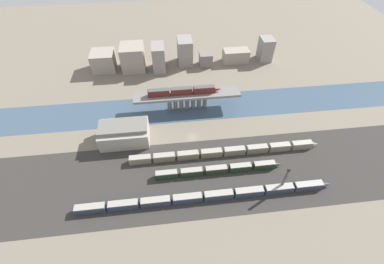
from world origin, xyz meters
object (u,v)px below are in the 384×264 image
train_yard_mid (219,169)px  signal_tower (284,180)px  train_on_bridge (184,91)px  train_yard_far (226,152)px  warehouse_building (124,133)px  train_yard_near (207,196)px

train_yard_mid → signal_tower: 28.31m
train_on_bridge → train_yard_mid: (11.27, -46.62, -10.49)m
signal_tower → train_on_bridge: bearing=121.9°
train_yard_far → warehouse_building: (-48.86, 15.40, 3.10)m
warehouse_building → train_yard_near: bearing=-46.6°
train_yard_mid → train_yard_far: (5.25, 9.91, 0.06)m
train_yard_mid → warehouse_building: 50.52m
train_yard_mid → warehouse_building: bearing=149.9°
train_yard_mid → train_yard_far: bearing=62.1°
train_yard_near → train_yard_far: train_yard_far is taller
train_on_bridge → signal_tower: bearing=-58.1°
train_on_bridge → train_yard_near: train_on_bridge is taller
train_yard_near → signal_tower: 33.12m
train_yard_far → warehouse_building: size_ratio=3.87×
signal_tower → train_yard_mid: bearing=154.7°
train_yard_near → train_yard_mid: 14.93m
train_yard_far → signal_tower: size_ratio=6.41×
train_on_bridge → signal_tower: size_ratio=2.80×
train_yard_mid → train_yard_near: bearing=-120.3°
train_on_bridge → train_yard_far: bearing=-65.8°
warehouse_building → train_on_bridge: bearing=33.4°
train_yard_mid → train_yard_far: train_yard_far is taller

